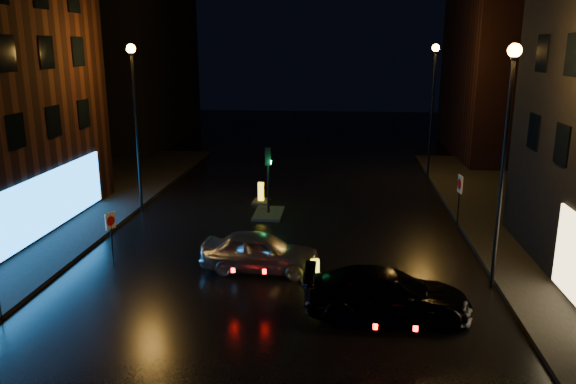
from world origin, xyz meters
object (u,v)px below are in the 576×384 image
(road_sign_left, at_px, (111,225))
(silver_hatchback, at_px, (260,252))
(road_sign_right, at_px, (460,189))
(traffic_signal, at_px, (268,205))
(bollard_near, at_px, (315,280))
(bollard_far, at_px, (261,198))
(dark_sedan, at_px, (387,294))

(road_sign_left, bearing_deg, silver_hatchback, 19.78)
(road_sign_left, xyz_separation_m, road_sign_right, (14.39, 5.74, 0.37))
(traffic_signal, height_order, road_sign_left, traffic_signal)
(bollard_near, bearing_deg, silver_hatchback, 127.68)
(bollard_far, xyz_separation_m, road_sign_right, (9.80, -3.40, 1.63))
(bollard_near, bearing_deg, dark_sedan, -62.00)
(bollard_near, bearing_deg, road_sign_left, 147.30)
(traffic_signal, xyz_separation_m, bollard_near, (2.77, -8.48, -0.28))
(bollard_near, bearing_deg, bollard_far, 86.50)
(traffic_signal, distance_m, bollard_far, 2.38)
(dark_sedan, distance_m, road_sign_right, 10.23)
(traffic_signal, xyz_separation_m, road_sign_right, (9.10, -1.14, 1.37))
(silver_hatchback, height_order, dark_sedan, dark_sedan)
(bollard_near, height_order, road_sign_left, road_sign_left)
(silver_hatchback, bearing_deg, bollard_near, -116.49)
(bollard_near, distance_m, bollard_far, 11.29)
(dark_sedan, bearing_deg, road_sign_left, 70.12)
(silver_hatchback, height_order, road_sign_left, road_sign_left)
(silver_hatchback, bearing_deg, bollard_far, 12.49)
(dark_sedan, distance_m, bollard_near, 3.17)
(silver_hatchback, bearing_deg, dark_sedan, -121.89)
(silver_hatchback, xyz_separation_m, bollard_far, (-1.35, 9.47, -0.52))
(silver_hatchback, relative_size, bollard_far, 3.43)
(dark_sedan, relative_size, road_sign_right, 2.09)
(traffic_signal, relative_size, bollard_near, 2.53)
(bollard_far, height_order, road_sign_right, road_sign_right)
(bollard_near, bearing_deg, traffic_signal, 86.64)
(dark_sedan, xyz_separation_m, road_sign_right, (3.95, 9.37, 1.12))
(dark_sedan, distance_m, road_sign_left, 11.08)
(dark_sedan, height_order, bollard_near, dark_sedan)
(bollard_near, bearing_deg, road_sign_right, 27.79)
(dark_sedan, xyz_separation_m, bollard_near, (-2.37, 2.03, -0.54))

